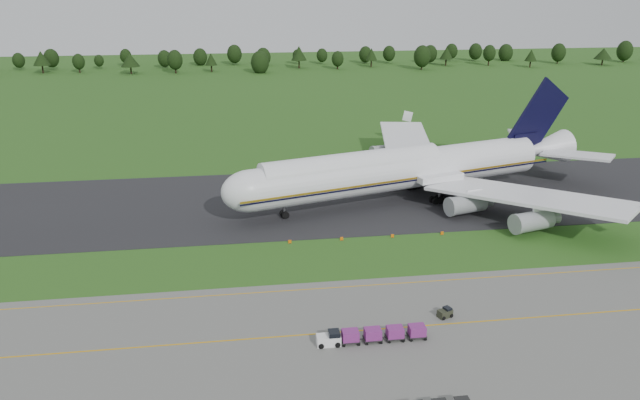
{
  "coord_description": "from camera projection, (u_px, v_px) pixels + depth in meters",
  "views": [
    {
      "loc": [
        -11.3,
        -89.51,
        42.01
      ],
      "look_at": [
        1.61,
        2.0,
        9.3
      ],
      "focal_mm": 35.0,
      "sensor_mm": 36.0,
      "label": 1
    }
  ],
  "objects": [
    {
      "name": "apron",
      "position": [
        352.0,
        391.0,
        67.31
      ],
      "size": [
        300.0,
        52.0,
        0.06
      ],
      "primitive_type": "cube",
      "color": "#60605B",
      "rests_on": "ground"
    },
    {
      "name": "ground",
      "position": [
        312.0,
        260.0,
        99.06
      ],
      "size": [
        600.0,
        600.0,
        0.0
      ],
      "primitive_type": "plane",
      "color": "#265118",
      "rests_on": "ground"
    },
    {
      "name": "baggage_train",
      "position": [
        370.0,
        335.0,
        76.31
      ],
      "size": [
        13.65,
        1.75,
        1.68
      ],
      "color": "white",
      "rests_on": "apron"
    },
    {
      "name": "taxiway",
      "position": [
        294.0,
        201.0,
        125.18
      ],
      "size": [
        300.0,
        40.0,
        0.08
      ],
      "primitive_type": "cube",
      "color": "black",
      "rests_on": "ground"
    },
    {
      "name": "aircraft",
      "position": [
        406.0,
        168.0,
        124.39
      ],
      "size": [
        80.22,
        75.36,
        22.58
      ],
      "color": "white",
      "rests_on": "ground"
    },
    {
      "name": "apron_markings",
      "position": [
        341.0,
        355.0,
        73.85
      ],
      "size": [
        300.0,
        30.2,
        0.01
      ],
      "color": "#C88F0B",
      "rests_on": "apron"
    },
    {
      "name": "edge_markers",
      "position": [
        367.0,
        237.0,
        106.91
      ],
      "size": [
        27.19,
        0.3,
        0.6
      ],
      "color": "orange",
      "rests_on": "ground"
    },
    {
      "name": "utility_cart",
      "position": [
        445.0,
        313.0,
        81.98
      ],
      "size": [
        2.16,
        1.74,
        1.03
      ],
      "color": "#292C1E",
      "rests_on": "apron"
    },
    {
      "name": "tree_line",
      "position": [
        282.0,
        57.0,
        304.99
      ],
      "size": [
        527.16,
        22.65,
        11.92
      ],
      "color": "black",
      "rests_on": "ground"
    }
  ]
}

